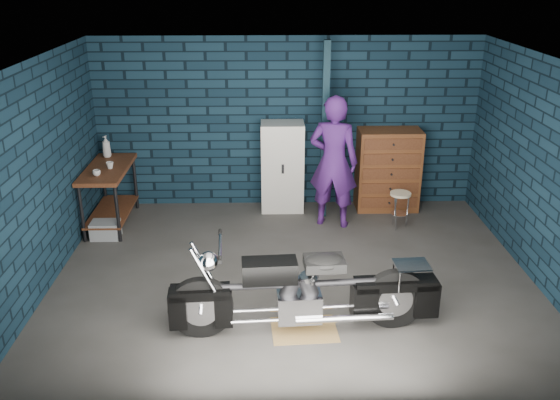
# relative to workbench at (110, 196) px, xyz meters

# --- Properties ---
(ground) EXTENTS (6.00, 6.00, 0.00)m
(ground) POSITION_rel_workbench_xyz_m (2.68, -1.70, -0.46)
(ground) COLOR #464441
(ground) RESTS_ON ground
(room_walls) EXTENTS (6.02, 5.01, 2.71)m
(room_walls) POSITION_rel_workbench_xyz_m (2.68, -1.15, 1.45)
(room_walls) COLOR #0E212F
(room_walls) RESTS_ON ground
(support_post) EXTENTS (0.10, 0.10, 2.70)m
(support_post) POSITION_rel_workbench_xyz_m (3.23, 0.25, 0.90)
(support_post) COLOR #102834
(support_post) RESTS_ON ground
(workbench) EXTENTS (0.60, 1.40, 0.91)m
(workbench) POSITION_rel_workbench_xyz_m (0.00, 0.00, 0.00)
(workbench) COLOR brown
(workbench) RESTS_ON ground
(drip_mat) EXTENTS (0.74, 0.57, 0.01)m
(drip_mat) POSITION_rel_workbench_xyz_m (2.75, -2.89, -0.45)
(drip_mat) COLOR olive
(drip_mat) RESTS_ON ground
(motorcycle) EXTENTS (2.49, 0.81, 1.08)m
(motorcycle) POSITION_rel_workbench_xyz_m (2.75, -2.89, 0.09)
(motorcycle) COLOR black
(motorcycle) RESTS_ON ground
(person) EXTENTS (0.83, 0.66, 1.98)m
(person) POSITION_rel_workbench_xyz_m (3.34, -0.08, 0.54)
(person) COLOR #4C1E72
(person) RESTS_ON ground
(storage_bin) EXTENTS (0.40, 0.29, 0.25)m
(storage_bin) POSITION_rel_workbench_xyz_m (0.02, -0.50, -0.33)
(storage_bin) COLOR #92959A
(storage_bin) RESTS_ON ground
(locker) EXTENTS (0.67, 0.48, 1.43)m
(locker) POSITION_rel_workbench_xyz_m (2.60, 0.53, 0.26)
(locker) COLOR silver
(locker) RESTS_ON ground
(tool_chest) EXTENTS (0.98, 0.54, 1.30)m
(tool_chest) POSITION_rel_workbench_xyz_m (4.28, 0.53, 0.20)
(tool_chest) COLOR brown
(tool_chest) RESTS_ON ground
(shop_stool) EXTENTS (0.36, 0.36, 0.56)m
(shop_stool) POSITION_rel_workbench_xyz_m (4.33, -0.24, -0.17)
(shop_stool) COLOR beige
(shop_stool) RESTS_ON ground
(cup_a) EXTENTS (0.11, 0.11, 0.09)m
(cup_a) POSITION_rel_workbench_xyz_m (-0.05, -0.38, 0.50)
(cup_a) COLOR beige
(cup_a) RESTS_ON workbench
(cup_b) EXTENTS (0.14, 0.14, 0.10)m
(cup_b) POSITION_rel_workbench_xyz_m (0.06, -0.06, 0.51)
(cup_b) COLOR beige
(cup_b) RESTS_ON workbench
(bottle) EXTENTS (0.17, 0.17, 0.34)m
(bottle) POSITION_rel_workbench_xyz_m (-0.12, 0.51, 0.62)
(bottle) COLOR #92959A
(bottle) RESTS_ON workbench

